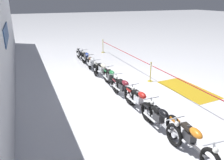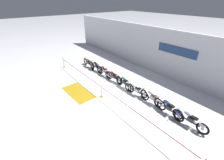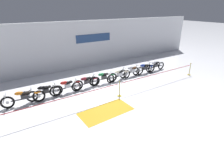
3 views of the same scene
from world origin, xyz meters
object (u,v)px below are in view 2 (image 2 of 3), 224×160
at_px(motorcycle_red_2, 104,71).
at_px(motorcycle_silver_6, 152,98).
at_px(motorcycle_silver_8, 190,119).
at_px(floor_banner, 78,92).
at_px(motorcycle_black_1, 96,66).
at_px(motorcycle_blue_7, 168,108).
at_px(motorcycle_maroon_3, 114,76).
at_px(motorcycle_cream_5, 136,90).
at_px(motorcycle_green_4, 124,83).
at_px(stanchion_mid_left, 101,93).
at_px(stanchion_far_left, 91,80).
at_px(motorcycle_orange_0, 89,63).

distance_m(motorcycle_red_2, motorcycle_silver_6, 5.48).
bearing_deg(motorcycle_silver_8, floor_banner, -154.45).
height_order(motorcycle_red_2, motorcycle_silver_6, motorcycle_red_2).
xyz_separation_m(motorcycle_black_1, motorcycle_blue_7, (8.12, 0.03, -0.01)).
height_order(motorcycle_maroon_3, motorcycle_blue_7, motorcycle_blue_7).
relative_size(motorcycle_cream_5, motorcycle_silver_6, 0.99).
xyz_separation_m(motorcycle_blue_7, floor_banner, (-5.67, -3.32, -0.45)).
bearing_deg(motorcycle_green_4, motorcycle_maroon_3, -179.47).
height_order(motorcycle_black_1, motorcycle_silver_8, same).
height_order(motorcycle_silver_6, stanchion_mid_left, stanchion_mid_left).
bearing_deg(stanchion_far_left, motorcycle_black_1, 139.96).
xyz_separation_m(motorcycle_red_2, motorcycle_maroon_3, (1.39, 0.01, -0.01)).
height_order(motorcycle_green_4, stanchion_mid_left, stanchion_mid_left).
bearing_deg(motorcycle_silver_6, motorcycle_red_2, -178.74).
xyz_separation_m(motorcycle_red_2, motorcycle_silver_8, (8.11, 0.11, -0.02)).
bearing_deg(stanchion_mid_left, motorcycle_silver_8, 22.91).
bearing_deg(floor_banner, motorcycle_orange_0, 136.68).
relative_size(motorcycle_silver_8, stanchion_far_left, 0.15).
relative_size(motorcycle_red_2, stanchion_far_left, 0.16).
xyz_separation_m(motorcycle_cream_5, motorcycle_silver_6, (1.36, 0.14, 0.00)).
relative_size(motorcycle_green_4, stanchion_mid_left, 2.14).
xyz_separation_m(motorcycle_green_4, motorcycle_silver_6, (2.71, 0.09, 0.00)).
distance_m(motorcycle_silver_6, motorcycle_blue_7, 1.26).
height_order(motorcycle_silver_6, floor_banner, motorcycle_silver_6).
height_order(motorcycle_maroon_3, floor_banner, motorcycle_maroon_3).
height_order(stanchion_far_left, floor_banner, stanchion_far_left).
relative_size(motorcycle_black_1, motorcycle_green_4, 0.98).
xyz_separation_m(motorcycle_silver_8, stanchion_mid_left, (-5.41, -2.29, -0.10)).
bearing_deg(floor_banner, stanchion_far_left, 77.54).
height_order(motorcycle_silver_6, stanchion_far_left, stanchion_far_left).
relative_size(motorcycle_cream_5, floor_banner, 0.77).
bearing_deg(motorcycle_blue_7, floor_banner, -149.65).
relative_size(motorcycle_red_2, stanchion_mid_left, 2.18).
xyz_separation_m(motorcycle_maroon_3, stanchion_far_left, (-0.13, -2.19, 0.30)).
xyz_separation_m(motorcycle_maroon_3, motorcycle_silver_6, (4.09, 0.11, -0.00)).
relative_size(motorcycle_blue_7, floor_banner, 0.78).
bearing_deg(motorcycle_blue_7, motorcycle_red_2, -179.48).
relative_size(motorcycle_green_4, floor_banner, 0.77).
distance_m(motorcycle_cream_5, stanchion_far_left, 3.59).
bearing_deg(motorcycle_red_2, motorcycle_blue_7, 0.52).
bearing_deg(motorcycle_orange_0, motorcycle_maroon_3, 1.90).
distance_m(motorcycle_green_4, stanchion_mid_left, 2.21).
xyz_separation_m(motorcycle_orange_0, motorcycle_black_1, (1.24, 0.15, -0.01)).
relative_size(motorcycle_red_2, motorcycle_green_4, 1.02).
bearing_deg(motorcycle_silver_8, motorcycle_cream_5, -178.15).
distance_m(motorcycle_green_4, stanchion_far_left, 2.69).
relative_size(motorcycle_silver_8, stanchion_mid_left, 2.02).
height_order(motorcycle_orange_0, motorcycle_green_4, motorcycle_orange_0).
xyz_separation_m(stanchion_far_left, stanchion_mid_left, (1.45, 0.00, -0.41)).
xyz_separation_m(motorcycle_orange_0, motorcycle_cream_5, (6.73, 0.10, -0.01)).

